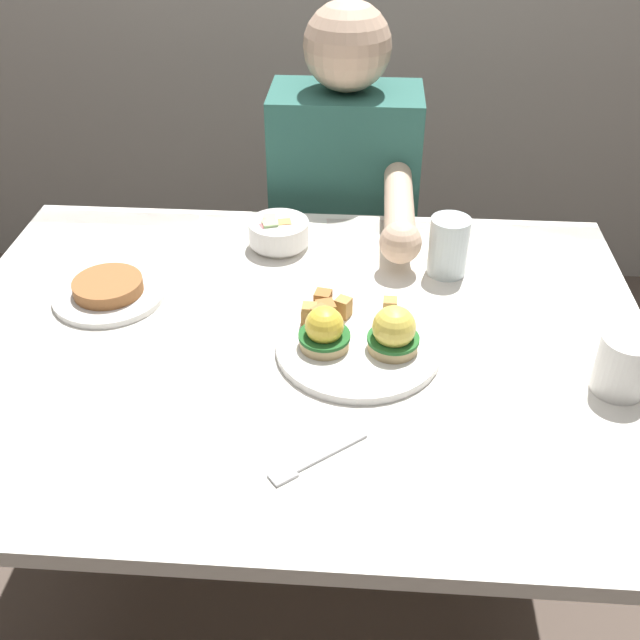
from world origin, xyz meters
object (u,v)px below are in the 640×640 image
(dining_table, at_px, (296,387))
(coffee_mug, at_px, (625,363))
(water_glass_near, at_px, (448,249))
(fork, at_px, (313,460))
(fruit_bowl, at_px, (278,233))
(diner_person, at_px, (345,219))
(eggs_benedict_plate, at_px, (358,337))
(side_plate, at_px, (109,291))

(dining_table, distance_m, coffee_mug, 0.54)
(dining_table, bearing_deg, water_glass_near, 40.63)
(fork, bearing_deg, coffee_mug, 21.93)
(dining_table, distance_m, fruit_bowl, 0.34)
(dining_table, xyz_separation_m, fruit_bowl, (-0.06, 0.30, 0.14))
(coffee_mug, distance_m, diner_person, 0.84)
(fruit_bowl, bearing_deg, water_glass_near, -13.02)
(water_glass_near, bearing_deg, eggs_benedict_plate, -122.48)
(fruit_bowl, xyz_separation_m, coffee_mug, (0.57, -0.40, 0.02))
(fruit_bowl, bearing_deg, diner_person, 67.60)
(eggs_benedict_plate, relative_size, fruit_bowl, 2.25)
(fork, xyz_separation_m, side_plate, (-0.40, 0.38, 0.01))
(fruit_bowl, height_order, coffee_mug, coffee_mug)
(fork, bearing_deg, fruit_bowl, 101.09)
(coffee_mug, relative_size, water_glass_near, 0.99)
(water_glass_near, bearing_deg, fork, -112.99)
(coffee_mug, bearing_deg, dining_table, 169.56)
(dining_table, relative_size, fruit_bowl, 10.00)
(dining_table, xyz_separation_m, diner_person, (0.06, 0.60, 0.02))
(eggs_benedict_plate, distance_m, side_plate, 0.47)
(coffee_mug, height_order, diner_person, diner_person)
(fruit_bowl, distance_m, fork, 0.59)
(fork, bearing_deg, water_glass_near, 67.01)
(fruit_bowl, bearing_deg, eggs_benedict_plate, -63.13)
(dining_table, relative_size, diner_person, 1.05)
(dining_table, bearing_deg, fork, -79.19)
(fruit_bowl, height_order, diner_person, diner_person)
(water_glass_near, bearing_deg, fruit_bowl, 166.98)
(dining_table, distance_m, side_plate, 0.38)
(eggs_benedict_plate, bearing_deg, fruit_bowl, 116.87)
(coffee_mug, bearing_deg, fork, -158.07)
(water_glass_near, bearing_deg, dining_table, -139.37)
(water_glass_near, xyz_separation_m, diner_person, (-0.21, 0.37, -0.14))
(fork, height_order, side_plate, side_plate)
(fork, relative_size, water_glass_near, 1.17)
(dining_table, height_order, coffee_mug, coffee_mug)
(dining_table, height_order, side_plate, side_plate)
(fruit_bowl, bearing_deg, dining_table, -78.66)
(coffee_mug, xyz_separation_m, water_glass_near, (-0.24, 0.32, 0.00))
(water_glass_near, bearing_deg, coffee_mug, -53.39)
(eggs_benedict_plate, distance_m, fruit_bowl, 0.37)
(eggs_benedict_plate, height_order, water_glass_near, water_glass_near)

